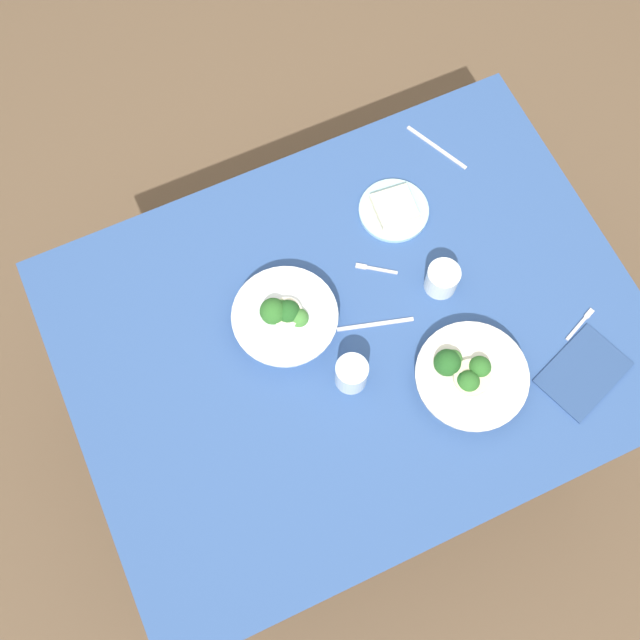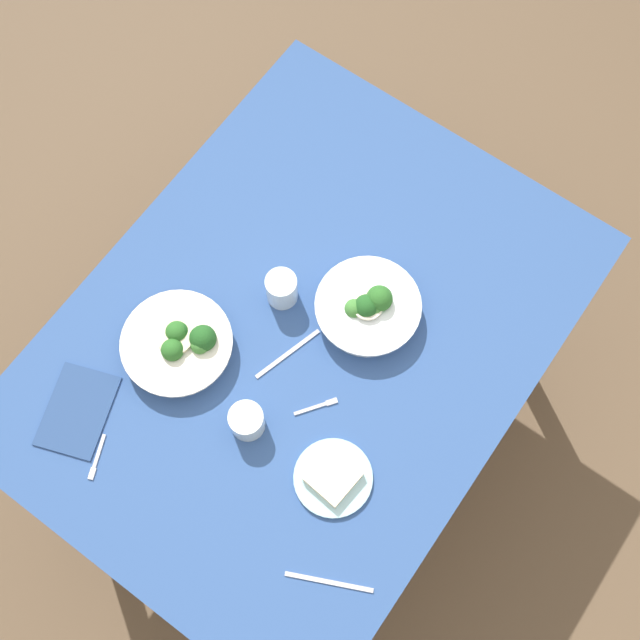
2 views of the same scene
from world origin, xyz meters
name	(u,v)px [view 1 (image 1 of 2)]	position (x,y,z in m)	size (l,w,h in m)	color
ground_plane	(345,406)	(0.00, 0.00, 0.00)	(6.00, 6.00, 0.00)	brown
dining_table	(352,347)	(0.00, 0.00, 0.65)	(1.42, 1.07, 0.76)	#2D4C84
broccoli_bowl_far	(285,318)	(-0.14, 0.10, 0.79)	(0.26, 0.26, 0.10)	white
broccoli_bowl_near	(469,376)	(0.20, -0.22, 0.79)	(0.27, 0.27, 0.09)	silver
bread_side_plate	(394,209)	(0.24, 0.26, 0.77)	(0.18, 0.18, 0.04)	#99C6D1
water_glass_center	(442,279)	(0.25, 0.03, 0.80)	(0.08, 0.08, 0.08)	silver
water_glass_side	(351,374)	(-0.06, -0.10, 0.80)	(0.08, 0.08, 0.09)	silver
fork_by_far_bowl	(581,323)	(0.53, -0.21, 0.76)	(0.10, 0.05, 0.00)	#B7B7BC
fork_by_near_bowl	(374,269)	(0.12, 0.14, 0.76)	(0.09, 0.07, 0.00)	#B7B7BC
table_knife_left	(437,147)	(0.43, 0.39, 0.76)	(0.20, 0.01, 0.00)	#B7B7BC
table_knife_right	(375,323)	(0.06, 0.00, 0.76)	(0.19, 0.01, 0.00)	#B7B7BC
napkin_folded_upper	(583,372)	(0.46, -0.32, 0.76)	(0.21, 0.15, 0.01)	navy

